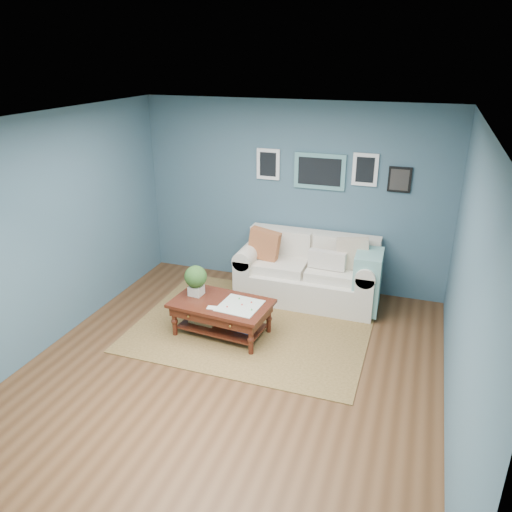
% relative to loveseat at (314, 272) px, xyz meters
% --- Properties ---
extents(room_shell, '(5.00, 5.02, 2.70)m').
position_rel_loveseat_xyz_m(room_shell, '(-0.46, -1.97, 0.94)').
color(room_shell, brown).
rests_on(room_shell, ground).
extents(area_rug, '(2.93, 2.34, 0.01)m').
position_rel_loveseat_xyz_m(area_rug, '(-0.56, -1.00, -0.41)').
color(area_rug, brown).
rests_on(area_rug, ground).
extents(loveseat, '(1.98, 0.90, 1.02)m').
position_rel_loveseat_xyz_m(loveseat, '(0.00, 0.00, 0.00)').
color(loveseat, '#EEE5CD').
rests_on(loveseat, ground).
extents(coffee_table, '(1.26, 0.80, 0.84)m').
position_rel_loveseat_xyz_m(coffee_table, '(-0.93, -1.30, -0.04)').
color(coffee_table, '#380D0A').
rests_on(coffee_table, ground).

